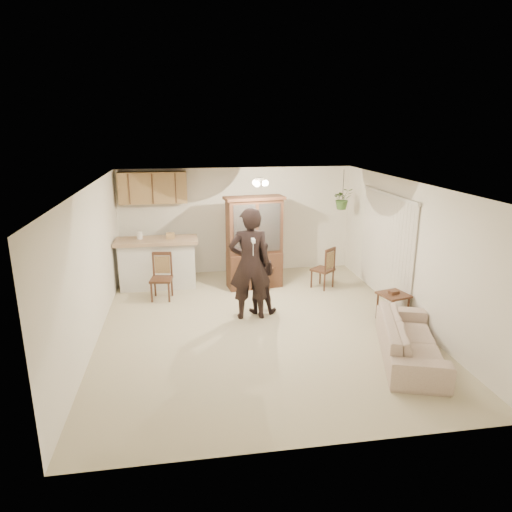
{
  "coord_description": "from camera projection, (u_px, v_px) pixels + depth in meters",
  "views": [
    {
      "loc": [
        -1.23,
        -7.37,
        3.43
      ],
      "look_at": [
        0.01,
        0.4,
        1.18
      ],
      "focal_mm": 32.0,
      "sensor_mm": 36.0,
      "label": 1
    }
  ],
  "objects": [
    {
      "name": "adult",
      "position": [
        250.0,
        271.0,
        8.24
      ],
      "size": [
        0.67,
        0.45,
        1.8
      ],
      "primitive_type": "imported",
      "rotation": [
        0.0,
        0.0,
        3.12
      ],
      "color": "black",
      "rests_on": "floor"
    },
    {
      "name": "wall_back",
      "position": [
        237.0,
        221.0,
        10.87
      ],
      "size": [
        5.5,
        0.02,
        2.5
      ],
      "primitive_type": "cube",
      "color": "white",
      "rests_on": "ground"
    },
    {
      "name": "hanging_plant",
      "position": [
        343.0,
        199.0,
        10.25
      ],
      "size": [
        0.43,
        0.37,
        0.48
      ],
      "primitive_type": "imported",
      "color": "#376227",
      "rests_on": "ceiling"
    },
    {
      "name": "wall_right",
      "position": [
        410.0,
        252.0,
        8.2
      ],
      "size": [
        0.02,
        6.5,
        2.5
      ],
      "primitive_type": "cube",
      "color": "white",
      "rests_on": "ground"
    },
    {
      "name": "ceiling",
      "position": [
        259.0,
        185.0,
        7.44
      ],
      "size": [
        5.5,
        6.5,
        0.02
      ],
      "primitive_type": "cube",
      "color": "white",
      "rests_on": "wall_back"
    },
    {
      "name": "breakfast_bar",
      "position": [
        158.0,
        265.0,
        9.94
      ],
      "size": [
        1.6,
        0.55,
        1.0
      ],
      "primitive_type": "cube",
      "color": "silver",
      "rests_on": "floor"
    },
    {
      "name": "plant_cord",
      "position": [
        343.0,
        184.0,
        10.16
      ],
      "size": [
        0.01,
        0.01,
        0.65
      ],
      "primitive_type": "cylinder",
      "color": "black",
      "rests_on": "ceiling"
    },
    {
      "name": "wall_front",
      "position": [
        311.0,
        345.0,
        4.7
      ],
      "size": [
        5.5,
        0.02,
        2.5
      ],
      "primitive_type": "cube",
      "color": "white",
      "rests_on": "ground"
    },
    {
      "name": "chair_bar",
      "position": [
        162.0,
        287.0,
        9.3
      ],
      "size": [
        0.48,
        0.48,
        0.95
      ],
      "rotation": [
        0.0,
        0.0,
        -0.15
      ],
      "color": "#371E14",
      "rests_on": "floor"
    },
    {
      "name": "wall_left",
      "position": [
        92.0,
        266.0,
        7.37
      ],
      "size": [
        0.02,
        6.5,
        2.5
      ],
      "primitive_type": "cube",
      "color": "white",
      "rests_on": "ground"
    },
    {
      "name": "chair_hutch_right",
      "position": [
        322.0,
        276.0,
        9.98
      ],
      "size": [
        0.57,
        0.57,
        0.92
      ],
      "rotation": [
        0.0,
        0.0,
        3.83
      ],
      "color": "#371E14",
      "rests_on": "floor"
    },
    {
      "name": "bar_top",
      "position": [
        156.0,
        241.0,
        9.79
      ],
      "size": [
        1.75,
        0.7,
        0.08
      ],
      "primitive_type": "cube",
      "color": "tan",
      "rests_on": "breakfast_bar"
    },
    {
      "name": "upper_cabinets",
      "position": [
        153.0,
        188.0,
        10.18
      ],
      "size": [
        1.5,
        0.34,
        0.7
      ],
      "primitive_type": "cube",
      "color": "olive",
      "rests_on": "wall_back"
    },
    {
      "name": "child",
      "position": [
        259.0,
        278.0,
        8.57
      ],
      "size": [
        0.76,
        0.65,
        1.35
      ],
      "primitive_type": "imported",
      "rotation": [
        0.0,
        0.0,
        2.9
      ],
      "color": "black",
      "rests_on": "floor"
    },
    {
      "name": "controller_adult",
      "position": [
        253.0,
        241.0,
        7.6
      ],
      "size": [
        0.06,
        0.18,
        0.06
      ],
      "primitive_type": "cube",
      "rotation": [
        0.0,
        0.0,
        3.12
      ],
      "color": "white",
      "rests_on": "adult"
    },
    {
      "name": "ceiling_fixture",
      "position": [
        259.0,
        182.0,
        8.64
      ],
      "size": [
        0.36,
        0.36,
        0.2
      ],
      "primitive_type": null,
      "color": "#FFE5BF",
      "rests_on": "ceiling"
    },
    {
      "name": "sofa",
      "position": [
        411.0,
        336.0,
        6.9
      ],
      "size": [
        1.28,
        2.01,
        0.73
      ],
      "primitive_type": "imported",
      "rotation": [
        0.0,
        0.0,
        1.25
      ],
      "color": "beige",
      "rests_on": "floor"
    },
    {
      "name": "controller_child",
      "position": [
        258.0,
        275.0,
        8.21
      ],
      "size": [
        0.06,
        0.13,
        0.04
      ],
      "primitive_type": "cube",
      "rotation": [
        0.0,
        0.0,
        2.9
      ],
      "color": "white",
      "rests_on": "child"
    },
    {
      "name": "floor",
      "position": [
        259.0,
        325.0,
        8.13
      ],
      "size": [
        6.5,
        6.5,
        0.0
      ],
      "primitive_type": "plane",
      "color": "#BBB08D",
      "rests_on": "ground"
    },
    {
      "name": "vertical_blinds",
      "position": [
        386.0,
        247.0,
        9.09
      ],
      "size": [
        0.06,
        2.3,
        2.1
      ],
      "primitive_type": null,
      "color": "beige",
      "rests_on": "wall_right"
    },
    {
      "name": "chair_hutch_left",
      "position": [
        265.0,
        274.0,
        10.02
      ],
      "size": [
        0.65,
        0.65,
        1.05
      ],
      "rotation": [
        0.0,
        0.0,
        -0.64
      ],
      "color": "#371E14",
      "rests_on": "floor"
    },
    {
      "name": "side_table",
      "position": [
        393.0,
        307.0,
        8.26
      ],
      "size": [
        0.58,
        0.58,
        0.58
      ],
      "rotation": [
        0.0,
        0.0,
        0.26
      ],
      "color": "#371E14",
      "rests_on": "floor"
    },
    {
      "name": "china_hutch",
      "position": [
        254.0,
        243.0,
        9.84
      ],
      "size": [
        1.32,
        0.65,
        2.0
      ],
      "rotation": [
        0.0,
        0.0,
        0.13
      ],
      "color": "#371E14",
      "rests_on": "floor"
    }
  ]
}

